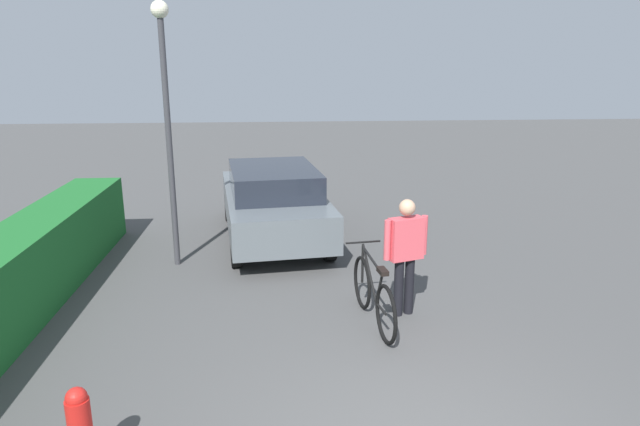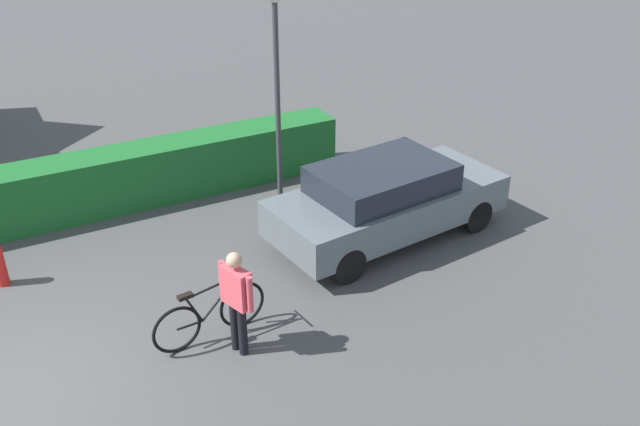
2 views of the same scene
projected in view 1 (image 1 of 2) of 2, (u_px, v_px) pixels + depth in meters
parked_car_near at (273, 201)px, 10.90m from camera, size 4.59×2.31×1.47m
bicycle at (373, 295)px, 7.37m from camera, size 1.81×0.50×1.00m
person_rider at (405, 248)px, 7.50m from camera, size 0.34×0.64×1.66m
street_lamp at (166, 102)px, 8.95m from camera, size 0.28×0.28×4.36m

